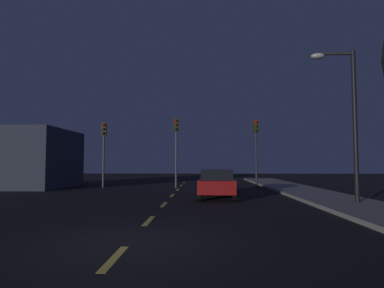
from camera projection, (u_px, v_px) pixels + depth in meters
name	position (u px, v px, depth m)	size (l,w,h in m)	color
ground_plane	(166.00, 203.00, 13.96)	(80.00, 80.00, 0.00)	black
sidewalk_curb_right	(340.00, 202.00, 13.73)	(3.00, 40.00, 0.15)	gray
lane_stripe_nearest	(114.00, 258.00, 5.77)	(0.16, 1.60, 0.01)	#EACC4C
lane_stripe_second	(149.00, 221.00, 9.57)	(0.16, 1.60, 0.01)	#EACC4C
lane_stripe_third	(164.00, 204.00, 13.36)	(0.16, 1.60, 0.01)	#EACC4C
lane_stripe_fourth	(172.00, 195.00, 17.15)	(0.16, 1.60, 0.01)	#EACC4C
lane_stripe_fifth	(178.00, 189.00, 20.94)	(0.16, 1.60, 0.01)	#EACC4C
lane_stripe_sixth	(181.00, 185.00, 24.73)	(0.16, 1.60, 0.01)	#EACC4C
lane_stripe_seventh	(184.00, 183.00, 28.52)	(0.16, 1.60, 0.01)	#EACC4C
traffic_signal_left	(104.00, 142.00, 22.77)	(0.32, 0.38, 4.58)	#4C4C51
traffic_signal_center	(176.00, 139.00, 22.62)	(0.32, 0.38, 4.86)	#4C4C51
traffic_signal_right	(256.00, 140.00, 22.45)	(0.32, 0.38, 4.76)	#2D2D30
car_stopped_ahead	(217.00, 183.00, 16.05)	(2.02, 4.34, 1.42)	#B21919
street_lamp_right	(347.00, 110.00, 13.04)	(1.81, 0.36, 6.32)	black
storefront_left	(33.00, 159.00, 22.92)	(4.97, 6.39, 4.11)	#333847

